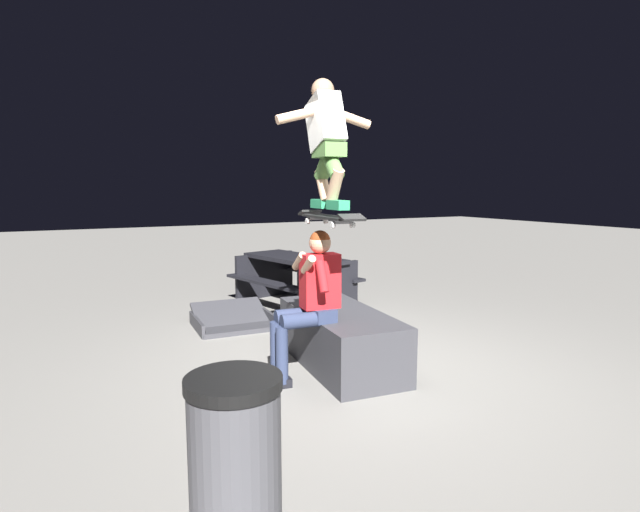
{
  "coord_description": "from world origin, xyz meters",
  "views": [
    {
      "loc": [
        -3.96,
        2.5,
        1.77
      ],
      "look_at": [
        0.08,
        0.39,
        1.16
      ],
      "focal_mm": 28.35,
      "sensor_mm": 36.0,
      "label": 1
    }
  ],
  "objects": [
    {
      "name": "picnic_table_back",
      "position": [
        2.9,
        -0.65,
        0.5
      ],
      "size": [
        1.97,
        1.71,
        0.75
      ],
      "color": "black",
      "rests_on": "ground"
    },
    {
      "name": "ground_plane",
      "position": [
        0.0,
        0.0,
        0.0
      ],
      "size": [
        40.0,
        40.0,
        0.0
      ],
      "primitive_type": "plane",
      "color": "gray"
    },
    {
      "name": "ledge_box_main",
      "position": [
        0.29,
        0.05,
        0.28
      ],
      "size": [
        1.74,
        0.9,
        0.56
      ],
      "primitive_type": "cube",
      "rotation": [
        0.0,
        0.0,
        -0.1
      ],
      "color": "#38383D",
      "rests_on": "ground"
    },
    {
      "name": "skateboard",
      "position": [
        -0.1,
        0.39,
        1.52
      ],
      "size": [
        1.03,
        0.29,
        0.13
      ],
      "color": "black"
    },
    {
      "name": "skater_airborne",
      "position": [
        -0.04,
        0.39,
        2.2
      ],
      "size": [
        0.63,
        0.89,
        1.12
      ],
      "color": "#2D9E66"
    },
    {
      "name": "trash_bin",
      "position": [
        -1.72,
        1.8,
        0.44
      ],
      "size": [
        0.47,
        0.47,
        0.88
      ],
      "color": "#47474C",
      "rests_on": "ground"
    },
    {
      "name": "person_sitting_on_ledge",
      "position": [
        0.09,
        0.5,
        0.79
      ],
      "size": [
        0.6,
        0.77,
        1.39
      ],
      "color": "#2D3856",
      "rests_on": "ground"
    },
    {
      "name": "kicker_ramp",
      "position": [
        2.18,
        0.56,
        0.06
      ],
      "size": [
        0.96,
        1.02,
        0.35
      ],
      "color": "#38383D",
      "rests_on": "ground"
    }
  ]
}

